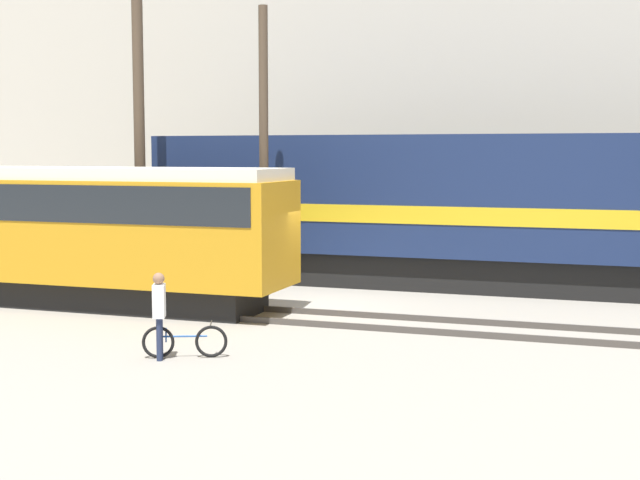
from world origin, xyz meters
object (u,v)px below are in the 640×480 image
(bicycle, at_px, (185,342))
(streetcar, at_px, (53,226))
(freight_locomotive, at_px, (488,208))
(utility_pole_left, at_px, (139,133))
(utility_pole_center, at_px, (264,152))
(person, at_px, (159,307))

(bicycle, bearing_deg, streetcar, 144.22)
(freight_locomotive, bearing_deg, utility_pole_left, -161.92)
(freight_locomotive, xyz_separation_m, utility_pole_center, (-5.63, -3.09, 1.60))
(person, distance_m, utility_pole_left, 9.87)
(person, height_order, utility_pole_center, utility_pole_center)
(utility_pole_left, bearing_deg, utility_pole_center, 0.00)
(utility_pole_center, bearing_deg, utility_pole_left, 180.00)
(utility_pole_center, bearing_deg, bicycle, -78.90)
(bicycle, relative_size, person, 0.91)
(streetcar, bearing_deg, bicycle, -35.78)
(person, xyz_separation_m, utility_pole_center, (-1.10, 7.80, 2.91))
(bicycle, distance_m, person, 0.85)
(person, height_order, utility_pole_left, utility_pole_left)
(bicycle, distance_m, utility_pole_left, 10.09)
(streetcar, relative_size, bicycle, 8.36)
(person, bearing_deg, utility_pole_center, 98.03)
(utility_pole_left, xyz_separation_m, utility_pole_center, (3.85, 0.00, -0.56))
(freight_locomotive, height_order, person, freight_locomotive)
(bicycle, bearing_deg, utility_pole_center, 101.10)
(streetcar, relative_size, utility_pole_center, 1.62)
(freight_locomotive, distance_m, streetcar, 11.98)
(person, bearing_deg, utility_pole_left, 122.41)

